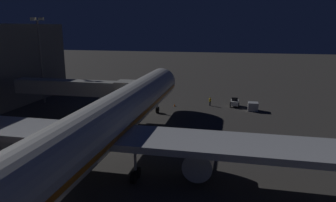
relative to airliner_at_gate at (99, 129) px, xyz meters
name	(u,v)px	position (x,y,z in m)	size (l,w,h in m)	color
ground_plane	(128,144)	(0.00, -8.84, -5.15)	(320.00, 320.00, 0.00)	#383533
airliner_at_gate	(99,129)	(0.00, 0.00, 0.00)	(55.54, 63.53, 18.87)	silver
jet_bridge	(83,88)	(12.06, -19.93, 0.13)	(22.51, 3.40, 6.80)	#9E9E99
apron_floodlight_mast	(40,54)	(25.50, -28.11, 5.07)	(2.90, 0.50, 17.57)	#59595E
baggage_tug_spare	(235,103)	(-14.10, -33.24, -4.36)	(1.86, 2.62, 1.95)	silver
baggage_container_mid_row	(253,107)	(-17.59, -30.83, -4.34)	(1.88, 1.84, 1.60)	#B7BABF
ground_crew_marshaller_fwd	(210,101)	(-9.18, -32.84, -4.17)	(0.40, 0.40, 1.77)	black
traffic_cone_nose_port	(175,105)	(-2.20, -30.80, -4.87)	(0.36, 0.36, 0.55)	orange
traffic_cone_nose_starboard	(154,104)	(2.20, -30.80, -4.87)	(0.36, 0.36, 0.55)	orange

